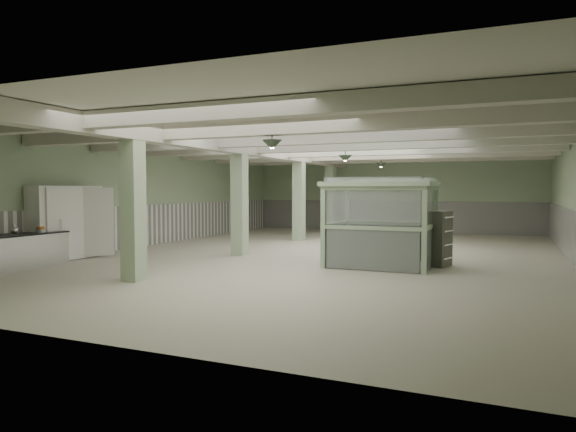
% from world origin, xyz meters
% --- Properties ---
extents(floor, '(20.00, 20.00, 0.00)m').
position_xyz_m(floor, '(0.00, 0.00, 0.00)').
color(floor, beige).
rests_on(floor, ground).
extents(ceiling, '(14.00, 20.00, 0.02)m').
position_xyz_m(ceiling, '(0.00, 0.00, 3.60)').
color(ceiling, beige).
rests_on(ceiling, wall_back).
extents(wall_back, '(14.00, 0.02, 3.60)m').
position_xyz_m(wall_back, '(0.00, 10.00, 1.80)').
color(wall_back, '#A7BE98').
rests_on(wall_back, floor).
extents(wall_front, '(14.00, 0.02, 3.60)m').
position_xyz_m(wall_front, '(0.00, -10.00, 1.80)').
color(wall_front, '#A7BE98').
rests_on(wall_front, floor).
extents(wall_left, '(0.02, 20.00, 3.60)m').
position_xyz_m(wall_left, '(-7.00, 0.00, 1.80)').
color(wall_left, '#A7BE98').
rests_on(wall_left, floor).
extents(wainscot_left, '(0.05, 19.90, 1.50)m').
position_xyz_m(wainscot_left, '(-6.97, 0.00, 0.75)').
color(wainscot_left, white).
rests_on(wainscot_left, floor).
extents(wainscot_back, '(13.90, 0.05, 1.50)m').
position_xyz_m(wainscot_back, '(0.00, 9.97, 0.75)').
color(wainscot_back, white).
rests_on(wainscot_back, floor).
extents(girder, '(0.45, 19.90, 0.40)m').
position_xyz_m(girder, '(-2.50, 0.00, 3.38)').
color(girder, beige).
rests_on(girder, ceiling).
extents(beam_a, '(13.90, 0.35, 0.32)m').
position_xyz_m(beam_a, '(0.00, -7.50, 3.42)').
color(beam_a, beige).
rests_on(beam_a, ceiling).
extents(beam_b, '(13.90, 0.35, 0.32)m').
position_xyz_m(beam_b, '(0.00, -5.00, 3.42)').
color(beam_b, beige).
rests_on(beam_b, ceiling).
extents(beam_c, '(13.90, 0.35, 0.32)m').
position_xyz_m(beam_c, '(0.00, -2.50, 3.42)').
color(beam_c, beige).
rests_on(beam_c, ceiling).
extents(beam_d, '(13.90, 0.35, 0.32)m').
position_xyz_m(beam_d, '(0.00, 0.00, 3.42)').
color(beam_d, beige).
rests_on(beam_d, ceiling).
extents(beam_e, '(13.90, 0.35, 0.32)m').
position_xyz_m(beam_e, '(0.00, 2.50, 3.42)').
color(beam_e, beige).
rests_on(beam_e, ceiling).
extents(beam_f, '(13.90, 0.35, 0.32)m').
position_xyz_m(beam_f, '(0.00, 5.00, 3.42)').
color(beam_f, beige).
rests_on(beam_f, ceiling).
extents(beam_g, '(13.90, 0.35, 0.32)m').
position_xyz_m(beam_g, '(0.00, 7.50, 3.42)').
color(beam_g, beige).
rests_on(beam_g, ceiling).
extents(column_a, '(0.42, 0.42, 3.60)m').
position_xyz_m(column_a, '(-2.50, -6.00, 1.80)').
color(column_a, '#AFCBA3').
rests_on(column_a, floor).
extents(column_b, '(0.42, 0.42, 3.60)m').
position_xyz_m(column_b, '(-2.50, -1.00, 1.80)').
color(column_b, '#AFCBA3').
rests_on(column_b, floor).
extents(column_c, '(0.42, 0.42, 3.60)m').
position_xyz_m(column_c, '(-2.50, 4.00, 1.80)').
color(column_c, '#AFCBA3').
rests_on(column_c, floor).
extents(column_d, '(0.42, 0.42, 3.60)m').
position_xyz_m(column_d, '(-2.50, 8.00, 1.80)').
color(column_d, '#AFCBA3').
rests_on(column_d, floor).
extents(pendant_front, '(0.44, 0.44, 0.22)m').
position_xyz_m(pendant_front, '(0.50, -5.00, 3.05)').
color(pendant_front, '#314130').
rests_on(pendant_front, ceiling).
extents(pendant_mid, '(0.44, 0.44, 0.22)m').
position_xyz_m(pendant_mid, '(0.50, 0.50, 3.05)').
color(pendant_mid, '#314130').
rests_on(pendant_mid, ceiling).
extents(pendant_back, '(0.44, 0.44, 0.22)m').
position_xyz_m(pendant_back, '(0.50, 5.50, 3.05)').
color(pendant_back, '#314130').
rests_on(pendant_back, ceiling).
extents(pitcher_near, '(0.21, 0.24, 0.28)m').
position_xyz_m(pitcher_near, '(-6.59, -4.99, 1.04)').
color(pitcher_near, silver).
rests_on(pitcher_near, prep_counter).
extents(pitcher_far, '(0.25, 0.27, 0.27)m').
position_xyz_m(pitcher_far, '(-6.47, -5.87, 1.04)').
color(pitcher_far, silver).
rests_on(pitcher_far, prep_counter).
extents(orange_bowl, '(0.27, 0.27, 0.09)m').
position_xyz_m(orange_bowl, '(-6.39, -5.13, 0.95)').
color(orange_bowl, '#B2B2B7').
rests_on(orange_bowl, prep_counter).
extents(walkin_cooler, '(1.08, 2.36, 2.16)m').
position_xyz_m(walkin_cooler, '(-6.62, -4.00, 1.08)').
color(walkin_cooler, white).
rests_on(walkin_cooler, floor).
extents(guard_booth, '(2.86, 2.43, 2.39)m').
position_xyz_m(guard_booth, '(2.13, -1.46, 1.59)').
color(guard_booth, '#A1C09A').
rests_on(guard_booth, floor).
extents(filing_cabinet, '(0.66, 0.80, 1.49)m').
position_xyz_m(filing_cabinet, '(3.59, -0.97, 0.75)').
color(filing_cabinet, '#505244').
rests_on(filing_cabinet, floor).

